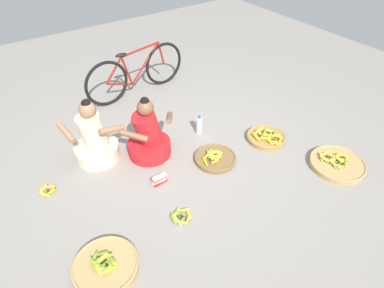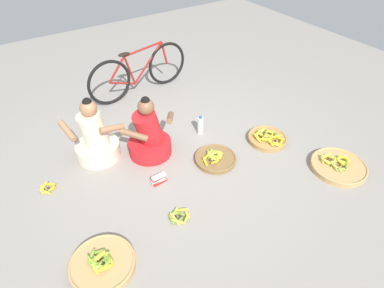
% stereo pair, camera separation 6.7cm
% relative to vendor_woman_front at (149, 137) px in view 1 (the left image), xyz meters
% --- Properties ---
extents(ground_plane, '(10.00, 10.00, 0.00)m').
position_rel_vendor_woman_front_xyz_m(ground_plane, '(0.29, -0.30, -0.26)').
color(ground_plane, gray).
extents(vendor_woman_front, '(0.75, 0.52, 0.80)m').
position_rel_vendor_woman_front_xyz_m(vendor_woman_front, '(0.00, 0.00, 0.00)').
color(vendor_woman_front, red).
rests_on(vendor_woman_front, ground).
extents(vendor_woman_behind, '(0.65, 0.53, 0.82)m').
position_rel_vendor_woman_front_xyz_m(vendor_woman_behind, '(-0.55, 0.30, 0.01)').
color(vendor_woman_behind, beige).
rests_on(vendor_woman_behind, ground).
extents(bicycle_leaning, '(1.70, 0.20, 0.73)m').
position_rel_vendor_woman_front_xyz_m(bicycle_leaning, '(0.57, 1.39, 0.10)').
color(bicycle_leaning, black).
rests_on(bicycle_leaning, ground).
extents(banana_basket_back_right, '(0.57, 0.57, 0.16)m').
position_rel_vendor_woman_front_xyz_m(banana_basket_back_right, '(-1.07, -1.14, -0.20)').
color(banana_basket_back_right, tan).
rests_on(banana_basket_back_right, ground).
extents(banana_basket_back_center, '(0.50, 0.50, 0.15)m').
position_rel_vendor_woman_front_xyz_m(banana_basket_back_center, '(1.37, -0.62, -0.21)').
color(banana_basket_back_center, '#A87F47').
rests_on(banana_basket_back_center, ground).
extents(banana_basket_front_right, '(0.50, 0.50, 0.13)m').
position_rel_vendor_woman_front_xyz_m(banana_basket_front_right, '(0.58, -0.56, -0.21)').
color(banana_basket_front_right, brown).
rests_on(banana_basket_front_right, ground).
extents(banana_basket_near_vendor, '(0.64, 0.64, 0.14)m').
position_rel_vendor_woman_front_xyz_m(banana_basket_near_vendor, '(1.70, -1.46, -0.21)').
color(banana_basket_near_vendor, tan).
rests_on(banana_basket_near_vendor, ground).
extents(loose_bananas_front_center, '(0.25, 0.23, 0.09)m').
position_rel_vendor_woman_front_xyz_m(loose_bananas_front_center, '(-0.24, -1.05, -0.23)').
color(loose_bananas_front_center, yellow).
rests_on(loose_bananas_front_center, ground).
extents(loose_bananas_mid_left, '(0.20, 0.20, 0.09)m').
position_rel_vendor_woman_front_xyz_m(loose_bananas_mid_left, '(-1.22, 0.06, -0.23)').
color(loose_bananas_mid_left, yellow).
rests_on(loose_bananas_mid_left, ground).
extents(water_bottle, '(0.08, 0.08, 0.27)m').
position_rel_vendor_woman_front_xyz_m(water_bottle, '(0.74, -0.01, -0.13)').
color(water_bottle, silver).
rests_on(water_bottle, ground).
extents(packet_carton_stack, '(0.18, 0.07, 0.12)m').
position_rel_vendor_woman_front_xyz_m(packet_carton_stack, '(-0.17, -0.51, -0.20)').
color(packet_carton_stack, red).
rests_on(packet_carton_stack, ground).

